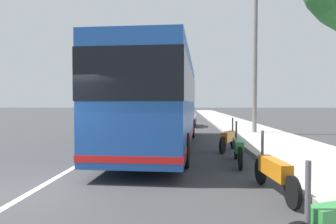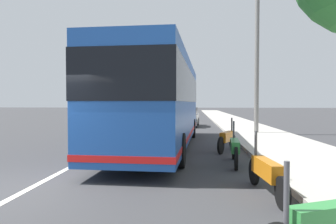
{
  "view_description": "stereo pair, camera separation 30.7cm",
  "coord_description": "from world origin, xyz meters",
  "px_view_note": "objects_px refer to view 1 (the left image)",
  "views": [
    {
      "loc": [
        -6.16,
        -3.23,
        1.87
      ],
      "look_at": [
        8.27,
        -2.37,
        1.43
      ],
      "focal_mm": 32.69,
      "sensor_mm": 36.0,
      "label": 1
    },
    {
      "loc": [
        -6.14,
        -3.54,
        1.87
      ],
      "look_at": [
        8.27,
        -2.37,
        1.43
      ],
      "focal_mm": 32.69,
      "sensor_mm": 36.0,
      "label": 2
    }
  ],
  "objects_px": {
    "motorcycle_by_tree": "(238,148)",
    "motorcycle_far_end": "(228,139)",
    "car_behind_bus": "(142,111)",
    "utility_pole": "(255,66)",
    "coach_bus": "(162,99)",
    "car_far_distant": "(155,110)",
    "motorcycle_mid_row": "(274,172)",
    "car_side_street": "(184,117)"
  },
  "relations": [
    {
      "from": "motorcycle_mid_row",
      "to": "car_behind_bus",
      "type": "height_order",
      "value": "car_behind_bus"
    },
    {
      "from": "coach_bus",
      "to": "utility_pole",
      "type": "xyz_separation_m",
      "value": [
        5.61,
        -5.04,
        2.0
      ]
    },
    {
      "from": "car_side_street",
      "to": "utility_pole",
      "type": "xyz_separation_m",
      "value": [
        -5.93,
        -4.22,
        3.32
      ]
    },
    {
      "from": "car_behind_bus",
      "to": "utility_pole",
      "type": "height_order",
      "value": "utility_pole"
    },
    {
      "from": "motorcycle_far_end",
      "to": "car_side_street",
      "type": "relative_size",
      "value": 0.48
    },
    {
      "from": "motorcycle_far_end",
      "to": "car_side_street",
      "type": "distance_m",
      "value": 12.41
    },
    {
      "from": "motorcycle_by_tree",
      "to": "car_behind_bus",
      "type": "relative_size",
      "value": 0.5
    },
    {
      "from": "car_side_street",
      "to": "car_behind_bus",
      "type": "bearing_deg",
      "value": 22.19
    },
    {
      "from": "car_side_street",
      "to": "utility_pole",
      "type": "distance_m",
      "value": 8.0
    },
    {
      "from": "motorcycle_far_end",
      "to": "car_far_distant",
      "type": "relative_size",
      "value": 0.49
    },
    {
      "from": "motorcycle_by_tree",
      "to": "motorcycle_mid_row",
      "type": "bearing_deg",
      "value": -171.23
    },
    {
      "from": "car_far_distant",
      "to": "car_behind_bus",
      "type": "bearing_deg",
      "value": -14.2
    },
    {
      "from": "motorcycle_by_tree",
      "to": "car_side_street",
      "type": "distance_m",
      "value": 14.88
    },
    {
      "from": "coach_bus",
      "to": "car_side_street",
      "type": "relative_size",
      "value": 2.92
    },
    {
      "from": "motorcycle_by_tree",
      "to": "car_far_distant",
      "type": "relative_size",
      "value": 0.56
    },
    {
      "from": "coach_bus",
      "to": "car_far_distant",
      "type": "relative_size",
      "value": 2.94
    },
    {
      "from": "car_far_distant",
      "to": "utility_pole",
      "type": "bearing_deg",
      "value": 11.98
    },
    {
      "from": "motorcycle_mid_row",
      "to": "motorcycle_by_tree",
      "type": "bearing_deg",
      "value": -1.94
    },
    {
      "from": "coach_bus",
      "to": "utility_pole",
      "type": "distance_m",
      "value": 7.8
    },
    {
      "from": "utility_pole",
      "to": "car_far_distant",
      "type": "bearing_deg",
      "value": 16.43
    },
    {
      "from": "car_far_distant",
      "to": "car_behind_bus",
      "type": "distance_m",
      "value": 6.9
    },
    {
      "from": "motorcycle_mid_row",
      "to": "utility_pole",
      "type": "bearing_deg",
      "value": -16.29
    },
    {
      "from": "motorcycle_mid_row",
      "to": "car_far_distant",
      "type": "bearing_deg",
      "value": 3.3
    },
    {
      "from": "motorcycle_mid_row",
      "to": "car_far_distant",
      "type": "relative_size",
      "value": 0.55
    },
    {
      "from": "coach_bus",
      "to": "car_behind_bus",
      "type": "distance_m",
      "value": 29.54
    },
    {
      "from": "car_far_distant",
      "to": "utility_pole",
      "type": "relative_size",
      "value": 0.51
    },
    {
      "from": "coach_bus",
      "to": "car_side_street",
      "type": "distance_m",
      "value": 11.64
    },
    {
      "from": "motorcycle_far_end",
      "to": "utility_pole",
      "type": "relative_size",
      "value": 0.25
    },
    {
      "from": "motorcycle_by_tree",
      "to": "motorcycle_far_end",
      "type": "xyz_separation_m",
      "value": [
        2.5,
        -0.05,
        -0.0
      ]
    },
    {
      "from": "motorcycle_by_tree",
      "to": "car_behind_bus",
      "type": "height_order",
      "value": "car_behind_bus"
    },
    {
      "from": "car_side_street",
      "to": "car_behind_bus",
      "type": "xyz_separation_m",
      "value": [
        17.54,
        5.88,
        0.01
      ]
    },
    {
      "from": "coach_bus",
      "to": "motorcycle_by_tree",
      "type": "bearing_deg",
      "value": -138.54
    },
    {
      "from": "car_side_street",
      "to": "car_far_distant",
      "type": "height_order",
      "value": "car_far_distant"
    },
    {
      "from": "motorcycle_mid_row",
      "to": "car_behind_bus",
      "type": "xyz_separation_m",
      "value": [
        35.44,
        7.86,
        0.27
      ]
    },
    {
      "from": "motorcycle_by_tree",
      "to": "utility_pole",
      "type": "relative_size",
      "value": 0.29
    },
    {
      "from": "motorcycle_by_tree",
      "to": "car_far_distant",
      "type": "height_order",
      "value": "car_far_distant"
    },
    {
      "from": "motorcycle_far_end",
      "to": "utility_pole",
      "type": "bearing_deg",
      "value": 2.55
    },
    {
      "from": "motorcycle_by_tree",
      "to": "motorcycle_far_end",
      "type": "bearing_deg",
      "value": 3.88
    },
    {
      "from": "motorcycle_mid_row",
      "to": "car_behind_bus",
      "type": "distance_m",
      "value": 36.3
    },
    {
      "from": "utility_pole",
      "to": "car_behind_bus",
      "type": "bearing_deg",
      "value": 23.28
    },
    {
      "from": "coach_bus",
      "to": "motorcycle_mid_row",
      "type": "bearing_deg",
      "value": -153.51
    },
    {
      "from": "car_side_street",
      "to": "car_far_distant",
      "type": "relative_size",
      "value": 1.01
    }
  ]
}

